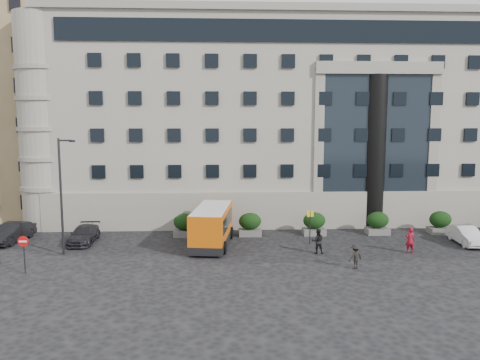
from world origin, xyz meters
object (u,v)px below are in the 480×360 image
object	(u,v)px
white_taxi	(466,235)
pedestrian_b	(318,241)
pedestrian_a	(410,240)
red_truck	(67,203)
minibus	(212,224)
no_entry_sign	(24,247)
hedge_a	(185,225)
parked_car_d	(108,213)
hedge_c	(314,224)
hedge_e	(440,222)
parked_car_c	(84,235)
hedge_d	(378,223)
bus_stop_sign	(310,221)
pedestrian_c	(355,257)
street_lamp	(62,192)
parked_car_b	(12,233)
hedge_b	(250,224)

from	to	relation	value
white_taxi	pedestrian_b	world-z (taller)	pedestrian_b
pedestrian_b	white_taxi	bearing A→B (deg)	-165.18
pedestrian_a	white_taxi	bearing A→B (deg)	-157.26
red_truck	minibus	bearing A→B (deg)	-23.30
no_entry_sign	hedge_a	bearing A→B (deg)	44.48
red_truck	parked_car_d	size ratio (longest dim) A/B	1.10
hedge_c	hedge_e	bearing A→B (deg)	0.00
parked_car_c	hedge_d	bearing A→B (deg)	3.23
parked_car_c	white_taxi	world-z (taller)	white_taxi
hedge_e	bus_stop_sign	xyz separation A→B (m)	(-11.30, -2.80, 0.80)
parked_car_d	pedestrian_c	size ratio (longest dim) A/B	3.46
street_lamp	no_entry_sign	size ratio (longest dim) A/B	3.45
white_taxi	parked_car_c	bearing A→B (deg)	179.83
parked_car_b	hedge_e	bearing A→B (deg)	10.36
red_truck	hedge_b	bearing A→B (deg)	-10.21
bus_stop_sign	pedestrian_c	bearing A→B (deg)	-74.58
hedge_e	parked_car_d	size ratio (longest dim) A/B	0.34
bus_stop_sign	parked_car_d	world-z (taller)	bus_stop_sign
parked_car_b	white_taxi	world-z (taller)	parked_car_b
hedge_a	bus_stop_sign	bearing A→B (deg)	-16.42
hedge_e	parked_car_b	distance (m)	33.82
bus_stop_sign	red_truck	distance (m)	23.19
bus_stop_sign	pedestrian_c	size ratio (longest dim) A/B	1.63
no_entry_sign	parked_car_c	bearing A→B (deg)	78.20
bus_stop_sign	pedestrian_c	distance (m)	6.33
parked_car_b	no_entry_sign	bearing A→B (deg)	-54.07
white_taxi	pedestrian_c	xyz separation A→B (m)	(-10.00, -5.43, 0.11)
hedge_d	bus_stop_sign	size ratio (longest dim) A/B	0.73
pedestrian_b	pedestrian_c	bearing A→B (deg)	120.27
red_truck	pedestrian_b	distance (m)	24.44
hedge_b	minibus	xyz separation A→B (m)	(-3.01, -2.88, 0.65)
hedge_d	hedge_a	bearing A→B (deg)	180.00
hedge_b	white_taxi	bearing A→B (deg)	-12.00
bus_stop_sign	street_lamp	bearing A→B (deg)	-173.46
hedge_a	minibus	world-z (taller)	minibus
hedge_d	hedge_e	xyz separation A→B (m)	(5.20, 0.00, 0.00)
minibus	hedge_b	bearing A→B (deg)	51.45
hedge_a	bus_stop_sign	world-z (taller)	bus_stop_sign
hedge_c	white_taxi	world-z (taller)	hedge_c
hedge_c	no_entry_sign	xyz separation A→B (m)	(-19.40, -8.84, 0.72)
hedge_a	no_entry_sign	xyz separation A→B (m)	(-9.00, -8.84, 0.72)
hedge_e	parked_car_d	xyz separation A→B (m)	(-28.30, 6.25, -0.18)
bus_stop_sign	parked_car_b	distance (m)	22.58
street_lamp	white_taxi	size ratio (longest dim) A/B	1.98
hedge_a	hedge_b	size ratio (longest dim) A/B	1.00
street_lamp	pedestrian_a	world-z (taller)	street_lamp
minibus	parked_car_c	bearing A→B (deg)	-179.45
hedge_e	street_lamp	world-z (taller)	street_lamp
hedge_b	street_lamp	xyz separation A→B (m)	(-13.14, -4.80, 3.44)
minibus	hedge_a	bearing A→B (deg)	135.00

